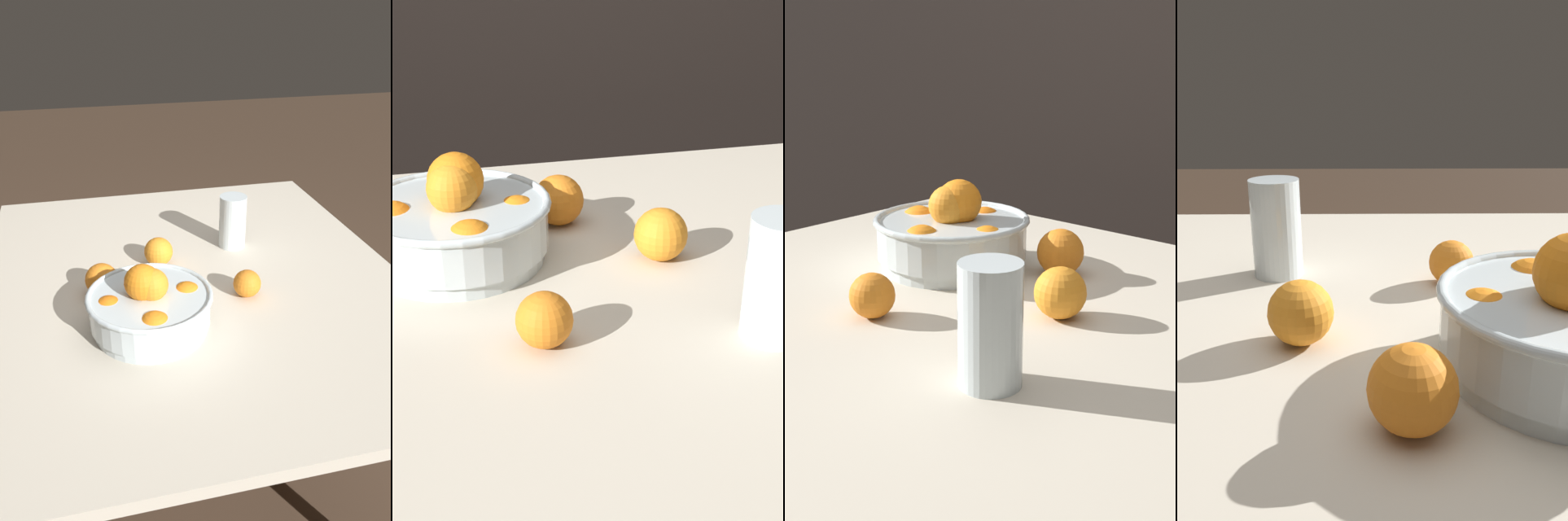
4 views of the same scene
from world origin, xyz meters
The scene contains 6 objects.
dining_table centered at (0.00, 0.00, 0.70)m, with size 1.28×1.11×0.78m.
fruit_bowl centered at (-0.21, 0.15, 0.84)m, with size 0.28×0.28×0.16m.
juice_glass centered at (0.15, -0.15, 0.85)m, with size 0.08×0.08×0.16m.
orange_loose_near_bowl centered at (0.09, 0.08, 0.82)m, with size 0.08×0.08×0.08m, color orange.
orange_loose_front centered at (-0.03, 0.25, 0.82)m, with size 0.08×0.08×0.08m, color orange.
orange_loose_aside centered at (-0.12, -0.11, 0.81)m, with size 0.07×0.07×0.07m, color orange.
Camera 2 is at (-0.25, -0.84, 1.27)m, focal length 50.00 mm.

